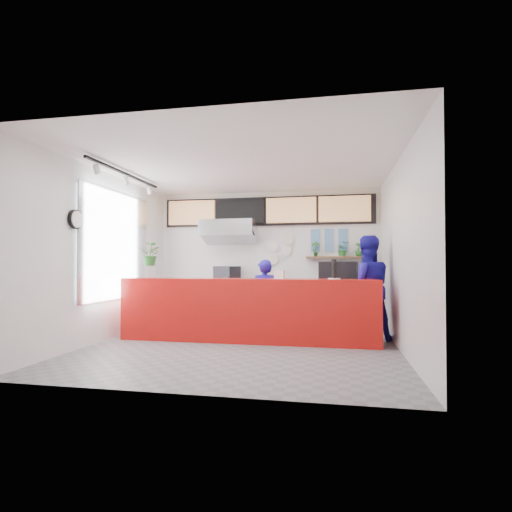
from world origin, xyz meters
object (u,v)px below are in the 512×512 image
Objects in this scene: staff_center at (264,298)px; staff_right at (367,288)px; service_counter at (247,310)px; espresso_machine at (339,274)px; panini_oven at (227,275)px; pepper_mill at (334,269)px.

staff_center is 0.77× the size of staff_right.
service_counter is 2.48m from espresso_machine.
service_counter is 2.07m from panini_oven.
pepper_mill reaches higher than panini_oven.
staff_center is (1.07, -1.29, -0.38)m from panini_oven.
pepper_mill reaches higher than service_counter.
panini_oven is 0.24× the size of staff_right.
staff_center is at bearing -8.30° from staff_right.
pepper_mill is at bearing -0.41° from service_counter.
pepper_mill is (1.50, -0.01, 0.73)m from service_counter.
service_counter is 10.05× the size of panini_oven.
service_counter is 1.67m from pepper_mill.
service_counter is 0.58m from staff_center.
staff_right reaches higher than pepper_mill.
staff_center is 1.49m from pepper_mill.
service_counter is at bearing 179.59° from pepper_mill.
staff_right is at bearing 43.81° from pepper_mill.
staff_center is 1.88m from staff_right.
panini_oven is 2.45m from espresso_machine.
pepper_mill is (1.29, -0.52, 0.56)m from staff_center.
staff_center is (0.21, 0.51, 0.17)m from service_counter.
espresso_machine is 1.36m from staff_right.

